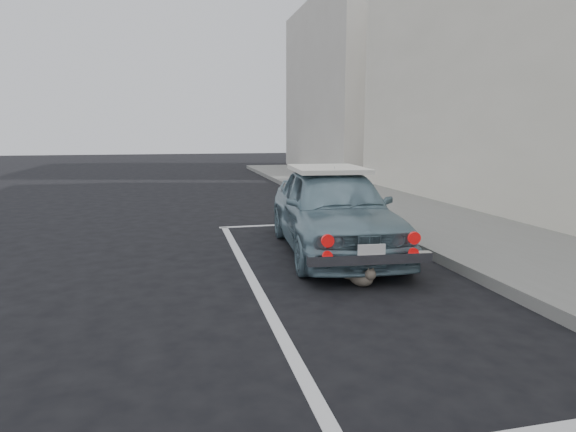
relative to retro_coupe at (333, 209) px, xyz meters
name	(u,v)px	position (x,y,z in m)	size (l,w,h in m)	color
ground	(445,397)	(-0.57, -4.23, -0.68)	(80.00, 80.00, 0.00)	black
building_far	(344,87)	(5.78, 15.77, 3.32)	(3.50, 10.00, 8.00)	#BCB6AA
pline_rear	(559,429)	(-0.07, -4.73, -0.67)	(3.00, 0.12, 0.01)	silver
pline_front	(294,224)	(-0.07, 2.27, -0.67)	(3.00, 0.12, 0.01)	silver
pline_side	(252,280)	(-1.47, -1.23, -0.67)	(0.12, 7.00, 0.01)	silver
retro_coupe	(333,209)	(0.00, 0.00, 0.00)	(1.92, 4.05, 1.34)	#7293A0
cat	(362,276)	(-0.20, -1.76, -0.55)	(0.35, 0.48, 0.27)	#7A6E5D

